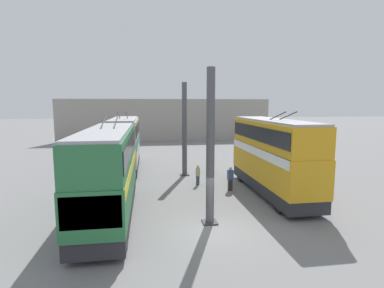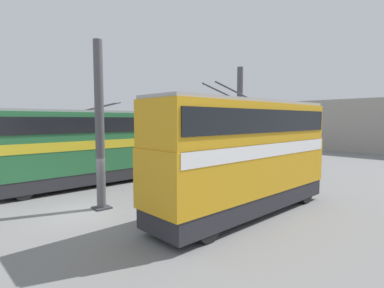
{
  "view_description": "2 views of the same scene",
  "coord_description": "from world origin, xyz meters",
  "px_view_note": "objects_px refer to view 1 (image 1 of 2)",
  "views": [
    {
      "loc": [
        -14.01,
        3.19,
        6.31
      ],
      "look_at": [
        9.11,
        -0.26,
        3.15
      ],
      "focal_mm": 28.0,
      "sensor_mm": 36.0,
      "label": 1
    },
    {
      "loc": [
        -5.7,
        -13.55,
        4.38
      ],
      "look_at": [
        7.84,
        0.86,
        2.75
      ],
      "focal_mm": 28.0,
      "sensor_mm": 36.0,
      "label": 2
    }
  ],
  "objects_px": {
    "bus_right_near": "(108,168)",
    "person_by_left_row": "(230,178)",
    "bus_right_mid": "(125,141)",
    "oil_drum": "(211,167)",
    "person_aisle_midway": "(198,174)",
    "bus_left_far": "(273,152)"
  },
  "relations": [
    {
      "from": "bus_left_far",
      "to": "oil_drum",
      "type": "height_order",
      "value": "bus_left_far"
    },
    {
      "from": "bus_left_far",
      "to": "person_aisle_midway",
      "type": "bearing_deg",
      "value": 56.82
    },
    {
      "from": "person_by_left_row",
      "to": "person_aisle_midway",
      "type": "relative_size",
      "value": 1.12
    },
    {
      "from": "person_by_left_row",
      "to": "bus_right_mid",
      "type": "bearing_deg",
      "value": -141.54
    },
    {
      "from": "bus_right_mid",
      "to": "person_by_left_row",
      "type": "height_order",
      "value": "bus_right_mid"
    },
    {
      "from": "bus_right_near",
      "to": "person_aisle_midway",
      "type": "xyz_separation_m",
      "value": [
        6.03,
        -5.98,
        -1.98
      ]
    },
    {
      "from": "bus_left_far",
      "to": "person_by_left_row",
      "type": "distance_m",
      "value": 3.55
    },
    {
      "from": "bus_right_mid",
      "to": "person_aisle_midway",
      "type": "relative_size",
      "value": 5.97
    },
    {
      "from": "bus_right_mid",
      "to": "bus_left_far",
      "type": "bearing_deg",
      "value": -130.92
    },
    {
      "from": "bus_right_mid",
      "to": "person_by_left_row",
      "type": "distance_m",
      "value": 11.56
    },
    {
      "from": "person_by_left_row",
      "to": "oil_drum",
      "type": "relative_size",
      "value": 2.0
    },
    {
      "from": "bus_right_near",
      "to": "person_by_left_row",
      "type": "distance_m",
      "value": 9.26
    },
    {
      "from": "bus_right_near",
      "to": "bus_right_mid",
      "type": "xyz_separation_m",
      "value": [
        12.22,
        -0.0,
        -0.01
      ]
    },
    {
      "from": "bus_right_mid",
      "to": "person_aisle_midway",
      "type": "xyz_separation_m",
      "value": [
        -6.19,
        -5.98,
        -1.97
      ]
    },
    {
      "from": "bus_left_far",
      "to": "bus_right_mid",
      "type": "relative_size",
      "value": 1.09
    },
    {
      "from": "bus_right_near",
      "to": "person_aisle_midway",
      "type": "bearing_deg",
      "value": -44.79
    },
    {
      "from": "person_aisle_midway",
      "to": "oil_drum",
      "type": "height_order",
      "value": "person_aisle_midway"
    },
    {
      "from": "bus_left_far",
      "to": "bus_right_mid",
      "type": "xyz_separation_m",
      "value": [
        9.28,
        10.71,
        -0.18
      ]
    },
    {
      "from": "bus_left_far",
      "to": "bus_right_mid",
      "type": "distance_m",
      "value": 14.17
    },
    {
      "from": "bus_left_far",
      "to": "person_by_left_row",
      "type": "xyz_separation_m",
      "value": [
        1.21,
        2.64,
        -2.04
      ]
    },
    {
      "from": "bus_right_mid",
      "to": "oil_drum",
      "type": "height_order",
      "value": "bus_right_mid"
    },
    {
      "from": "oil_drum",
      "to": "person_aisle_midway",
      "type": "bearing_deg",
      "value": 156.31
    }
  ]
}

